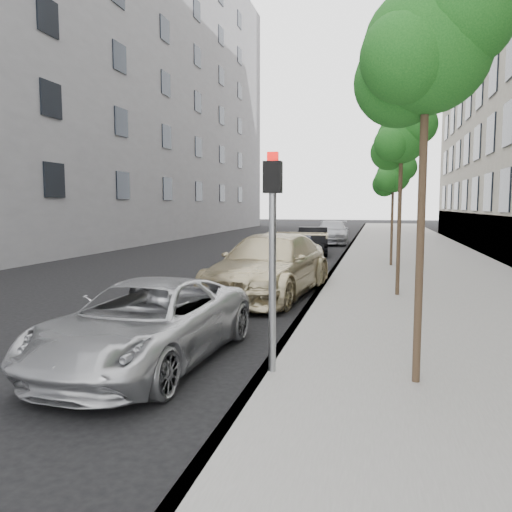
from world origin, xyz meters
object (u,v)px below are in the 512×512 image
at_px(tree_far, 394,176).
at_px(signal_pole, 273,236).
at_px(tree_near, 429,50).
at_px(minivan, 147,323).
at_px(sedan_blue, 296,251).
at_px(tree_mid, 403,139).
at_px(sedan_black, 313,241).
at_px(suv, 270,265).
at_px(sedan_rear, 332,232).

relative_size(tree_far, signal_pole, 1.40).
bearing_deg(tree_near, minivan, 175.86).
xyz_separation_m(tree_near, minivan, (-3.96, 0.29, -3.67)).
bearing_deg(tree_far, minivan, -107.30).
bearing_deg(sedan_blue, tree_mid, -63.58).
bearing_deg(tree_mid, sedan_blue, 122.82).
relative_size(tree_mid, sedan_black, 1.17).
bearing_deg(sedan_blue, suv, -94.28).
distance_m(tree_far, minivan, 13.62).
bearing_deg(tree_far, sedan_black, 126.49).
xyz_separation_m(signal_pole, sedan_black, (-1.71, 17.95, -1.35)).
distance_m(tree_mid, sedan_blue, 7.34).
xyz_separation_m(signal_pole, sedan_rear, (-1.40, 25.02, -1.29)).
distance_m(tree_far, sedan_black, 6.75).
height_order(tree_near, tree_far, tree_near).
xyz_separation_m(tree_mid, tree_far, (0.00, 6.50, -0.54)).
xyz_separation_m(signal_pole, sedan_blue, (-1.61, 12.01, -1.31)).
bearing_deg(tree_near, sedan_blue, 106.44).
bearing_deg(tree_near, sedan_black, 101.48).
bearing_deg(tree_far, suv, -116.53).
bearing_deg(tree_mid, sedan_black, 107.67).
xyz_separation_m(suv, sedan_blue, (-0.21, 5.65, -0.12)).
bearing_deg(tree_near, sedan_rear, 97.58).
relative_size(sedan_blue, sedan_black, 1.02).
xyz_separation_m(tree_near, suv, (-3.33, 6.34, -3.48)).
bearing_deg(sedan_black, signal_pole, -91.27).
xyz_separation_m(tree_near, sedan_black, (-3.64, 17.92, -3.63)).
height_order(minivan, sedan_black, sedan_black).
xyz_separation_m(tree_far, minivan, (-3.96, -12.71, -2.88)).
relative_size(sedan_blue, sedan_rear, 0.82).
bearing_deg(sedan_rear, suv, -92.25).
relative_size(tree_near, sedan_black, 1.26).
xyz_separation_m(tree_mid, minivan, (-3.96, -6.21, -3.43)).
distance_m(tree_near, tree_far, 13.02).
bearing_deg(minivan, tree_mid, 60.72).
height_order(tree_far, signal_pole, tree_far).
relative_size(tree_mid, minivan, 1.04).
bearing_deg(sedan_rear, signal_pole, -89.05).
distance_m(signal_pole, sedan_blue, 12.19).
relative_size(minivan, sedan_rear, 0.91).
xyz_separation_m(minivan, suv, (0.63, 6.05, 0.19)).
bearing_deg(sedan_rear, tree_mid, -82.05).
bearing_deg(minivan, tree_far, 75.92).
distance_m(signal_pole, minivan, 2.48).
relative_size(sedan_black, sedan_rear, 0.81).
relative_size(tree_mid, sedan_blue, 1.15).
xyz_separation_m(tree_near, tree_far, (-0.00, 13.00, -0.79)).
height_order(sedan_blue, sedan_rear, sedan_rear).
distance_m(tree_far, signal_pole, 13.26).
height_order(tree_near, sedan_blue, tree_near).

